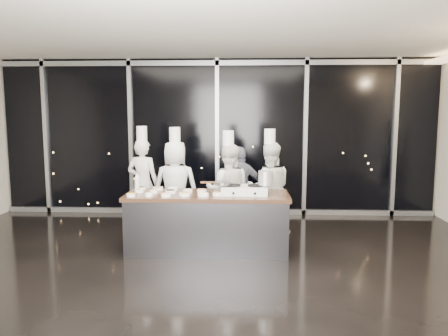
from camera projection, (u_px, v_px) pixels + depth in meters
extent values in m
plane|color=black|center=(202.00, 272.00, 5.82)|extent=(9.00, 9.00, 0.00)
cube|color=beige|center=(218.00, 137.00, 9.08)|extent=(9.00, 0.02, 3.20)
cube|color=beige|center=(132.00, 222.00, 2.15)|extent=(9.00, 0.02, 3.20)
cube|color=silver|center=(200.00, 25.00, 5.41)|extent=(9.00, 7.00, 0.02)
cube|color=black|center=(217.00, 137.00, 9.02)|extent=(8.90, 0.04, 3.18)
cube|color=gray|center=(217.00, 63.00, 8.78)|extent=(8.90, 0.08, 0.10)
cube|color=gray|center=(217.00, 211.00, 9.18)|extent=(8.90, 0.08, 0.10)
cube|color=gray|center=(46.00, 137.00, 9.14)|extent=(0.08, 0.08, 3.20)
cube|color=gray|center=(131.00, 137.00, 9.06)|extent=(0.08, 0.08, 3.20)
cube|color=gray|center=(217.00, 137.00, 8.97)|extent=(0.08, 0.08, 3.20)
cube|color=gray|center=(305.00, 138.00, 8.89)|extent=(0.08, 0.08, 3.20)
cube|color=gray|center=(395.00, 138.00, 8.81)|extent=(0.08, 0.08, 3.20)
cube|color=#333338|center=(207.00, 224.00, 6.66)|extent=(2.40, 0.80, 0.84)
cube|color=#44291D|center=(207.00, 195.00, 6.60)|extent=(2.46, 0.86, 0.06)
cube|color=silver|center=(244.00, 190.00, 6.56)|extent=(0.68, 0.42, 0.12)
cylinder|color=black|center=(233.00, 185.00, 6.56)|extent=(0.23, 0.23, 0.02)
cylinder|color=black|center=(255.00, 186.00, 6.54)|extent=(0.23, 0.23, 0.02)
cylinder|color=black|center=(233.00, 193.00, 6.35)|extent=(0.04, 0.02, 0.04)
cylinder|color=black|center=(255.00, 194.00, 6.33)|extent=(0.04, 0.02, 0.04)
cylinder|color=slate|center=(222.00, 183.00, 6.56)|extent=(0.27, 0.27, 0.04)
cube|color=#4C2B14|center=(207.00, 182.00, 6.57)|extent=(0.20, 0.03, 0.02)
cylinder|color=silver|center=(266.00, 178.00, 6.51)|extent=(0.21, 0.21, 0.21)
cylinder|color=white|center=(131.00, 195.00, 6.36)|extent=(0.13, 0.13, 0.04)
cylinder|color=gold|center=(131.00, 194.00, 6.36)|extent=(0.10, 0.10, 0.01)
cylinder|color=white|center=(139.00, 191.00, 6.69)|extent=(0.14, 0.14, 0.04)
cylinder|color=#BAB883|center=(139.00, 190.00, 6.68)|extent=(0.11, 0.11, 0.01)
cylinder|color=white|center=(142.00, 188.00, 6.91)|extent=(0.12, 0.12, 0.04)
cylinder|color=#34250F|center=(142.00, 187.00, 6.91)|extent=(0.10, 0.10, 0.01)
cylinder|color=white|center=(149.00, 195.00, 6.39)|extent=(0.11, 0.11, 0.04)
cylinder|color=white|center=(149.00, 194.00, 6.38)|extent=(0.09, 0.09, 0.01)
cylinder|color=white|center=(154.00, 192.00, 6.64)|extent=(0.12, 0.12, 0.04)
cylinder|color=#D8B66C|center=(154.00, 190.00, 6.64)|extent=(0.10, 0.10, 0.01)
cylinder|color=white|center=(158.00, 188.00, 6.90)|extent=(0.16, 0.16, 0.04)
cylinder|color=#A57952|center=(158.00, 187.00, 6.90)|extent=(0.13, 0.13, 0.01)
cylinder|color=white|center=(166.00, 195.00, 6.37)|extent=(0.14, 0.14, 0.04)
cylinder|color=#E1915D|center=(166.00, 194.00, 6.36)|extent=(0.12, 0.12, 0.01)
cylinder|color=white|center=(171.00, 192.00, 6.64)|extent=(0.16, 0.16, 0.04)
cylinder|color=black|center=(171.00, 191.00, 6.63)|extent=(0.13, 0.13, 0.01)
cylinder|color=white|center=(173.00, 189.00, 6.88)|extent=(0.16, 0.16, 0.04)
cylinder|color=silver|center=(173.00, 188.00, 6.87)|extent=(0.13, 0.13, 0.01)
cylinder|color=white|center=(185.00, 194.00, 6.42)|extent=(0.16, 0.16, 0.04)
cylinder|color=#A29741|center=(185.00, 193.00, 6.42)|extent=(0.13, 0.13, 0.01)
cylinder|color=white|center=(188.00, 191.00, 6.69)|extent=(0.14, 0.14, 0.04)
cylinder|color=tan|center=(188.00, 190.00, 6.68)|extent=(0.12, 0.12, 0.01)
cylinder|color=white|center=(203.00, 195.00, 6.39)|extent=(0.16, 0.16, 0.04)
cylinder|color=#F2DEC1|center=(203.00, 194.00, 6.39)|extent=(0.13, 0.13, 0.01)
cylinder|color=white|center=(202.00, 191.00, 6.70)|extent=(0.14, 0.14, 0.04)
cylinder|color=#986D45|center=(202.00, 190.00, 6.70)|extent=(0.12, 0.12, 0.01)
cylinder|color=white|center=(217.00, 194.00, 6.45)|extent=(0.14, 0.14, 0.04)
cylinder|color=#F59C51|center=(217.00, 193.00, 6.44)|extent=(0.11, 0.11, 0.01)
cylinder|color=white|center=(137.00, 183.00, 6.91)|extent=(0.07, 0.07, 0.20)
cone|color=white|center=(137.00, 175.00, 6.90)|extent=(0.06, 0.06, 0.07)
imported|color=silver|center=(143.00, 184.00, 7.97)|extent=(0.67, 0.51, 1.64)
cylinder|color=white|center=(142.00, 133.00, 7.85)|extent=(0.23, 0.23, 0.26)
imported|color=silver|center=(176.00, 187.00, 7.65)|extent=(0.82, 0.55, 1.63)
cylinder|color=white|center=(175.00, 135.00, 7.53)|extent=(0.20, 0.20, 0.26)
imported|color=silver|center=(228.00, 191.00, 7.42)|extent=(0.79, 0.63, 1.59)
cylinder|color=white|center=(228.00, 138.00, 7.30)|extent=(0.20, 0.20, 0.26)
imported|color=black|center=(240.00, 188.00, 7.88)|extent=(0.96, 0.67, 1.51)
imported|color=silver|center=(269.00, 189.00, 7.52)|extent=(0.82, 0.66, 1.61)
cylinder|color=white|center=(270.00, 136.00, 7.40)|extent=(0.20, 0.20, 0.26)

